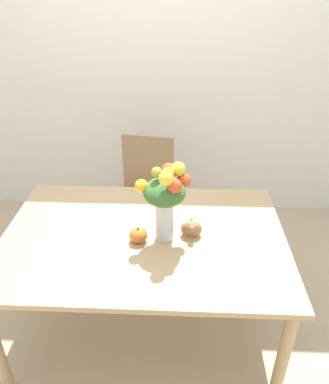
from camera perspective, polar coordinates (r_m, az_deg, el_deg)
name	(u,v)px	position (r m, az deg, el deg)	size (l,w,h in m)	color
ground_plane	(147,328)	(2.52, -2.70, -20.02)	(12.00, 12.00, 0.00)	tan
wall_back	(159,58)	(3.12, -0.89, 19.73)	(8.00, 0.06, 2.70)	white
dining_table	(144,247)	(2.05, -3.15, -8.41)	(1.50, 1.01, 0.74)	tan
flower_vase	(166,196)	(1.84, 0.16, -0.63)	(0.28, 0.23, 0.43)	silver
pumpkin	(138,235)	(1.94, -4.01, -6.56)	(0.09, 0.09, 0.09)	orange
turkey_figurine	(191,226)	(1.99, 4.12, -5.22)	(0.11, 0.15, 0.09)	#936642
dining_chair_near_window	(145,194)	(2.88, -2.99, -0.31)	(0.47, 0.47, 0.89)	#9E7A56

